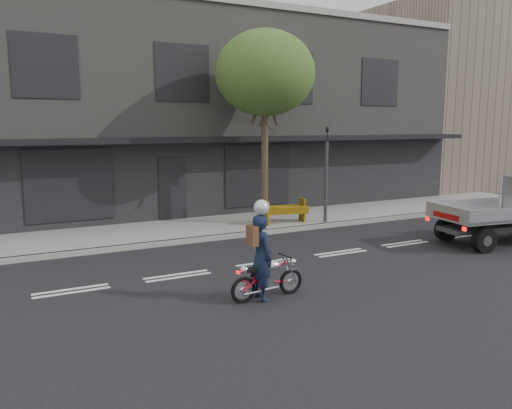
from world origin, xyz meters
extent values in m
plane|color=black|center=(0.00, 0.00, 0.00)|extent=(80.00, 80.00, 0.00)
cube|color=gray|center=(0.00, 4.70, 0.07)|extent=(32.00, 3.20, 0.15)
cube|color=gray|center=(0.00, 3.10, 0.07)|extent=(32.00, 0.20, 0.15)
cube|color=slate|center=(0.00, 11.30, 4.00)|extent=(26.00, 10.00, 8.00)
cube|color=brown|center=(20.00, 11.30, 5.00)|extent=(14.00, 10.00, 10.00)
cylinder|color=#382B21|center=(2.20, 4.20, 2.00)|extent=(0.24, 0.24, 4.00)
ellipsoid|color=#26451A|center=(2.20, 4.20, 5.30)|extent=(3.40, 3.40, 2.89)
cylinder|color=#2D2D30|center=(4.20, 3.35, 1.50)|extent=(0.12, 0.12, 3.00)
imported|color=black|center=(4.20, 3.35, 3.25)|extent=(0.08, 0.10, 0.50)
torus|color=black|center=(-1.78, -2.34, 0.27)|extent=(0.56, 0.10, 0.56)
torus|color=black|center=(-0.62, -2.29, 0.27)|extent=(0.56, 0.10, 0.56)
cube|color=#2D2D30|center=(-1.24, -2.32, 0.35)|extent=(0.29, 0.21, 0.23)
ellipsoid|color=silver|center=(-1.11, -2.31, 0.69)|extent=(0.46, 0.28, 0.23)
cube|color=black|center=(-1.51, -2.33, 0.67)|extent=(0.45, 0.21, 0.07)
cylinder|color=black|center=(-0.78, -2.29, 0.85)|extent=(0.05, 0.50, 0.03)
imported|color=#121A31|center=(-1.35, -2.31, 0.89)|extent=(0.46, 0.67, 1.79)
cylinder|color=black|center=(6.02, -1.81, 0.36)|extent=(0.74, 0.36, 0.71)
cylinder|color=black|center=(6.25, -0.24, 0.36)|extent=(0.74, 0.36, 0.71)
cube|color=#2D2D30|center=(7.61, -1.25, 0.51)|extent=(4.39, 1.56, 0.13)
cube|color=#BAB9BE|center=(6.83, -1.13, 0.86)|extent=(3.04, 2.22, 0.09)
camera|label=1|loc=(-5.96, -11.09, 3.58)|focal=35.00mm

